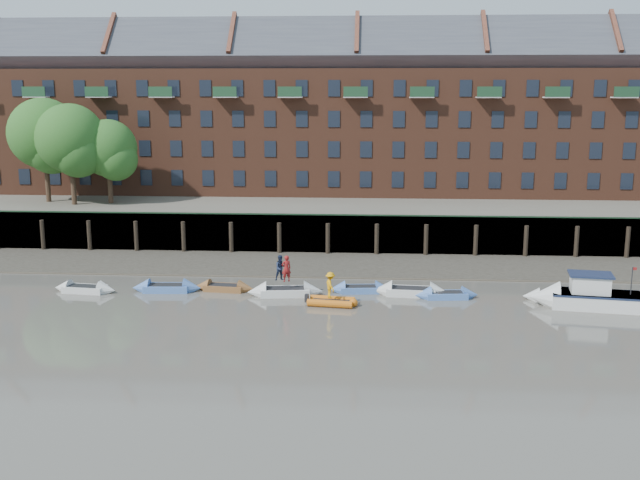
# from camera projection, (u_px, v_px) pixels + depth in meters

# --- Properties ---
(ground) EXTENTS (220.00, 220.00, 0.00)m
(ground) POSITION_uv_depth(u_px,v_px,m) (343.00, 344.00, 40.10)
(ground) COLOR #5C584F
(ground) RESTS_ON ground
(foreshore) EXTENTS (110.00, 8.00, 0.50)m
(foreshore) POSITION_uv_depth(u_px,v_px,m) (351.00, 265.00, 57.70)
(foreshore) COLOR #3D382F
(foreshore) RESTS_ON ground
(mud_band) EXTENTS (110.00, 1.60, 0.10)m
(mud_band) POSITION_uv_depth(u_px,v_px,m) (350.00, 276.00, 54.38)
(mud_band) COLOR #4C4336
(mud_band) RESTS_ON ground
(river_wall) EXTENTS (110.00, 1.23, 3.30)m
(river_wall) POSITION_uv_depth(u_px,v_px,m) (352.00, 234.00, 61.66)
(river_wall) COLOR #2D2A26
(river_wall) RESTS_ON ground
(bank_terrace) EXTENTS (110.00, 28.00, 3.20)m
(bank_terrace) POSITION_uv_depth(u_px,v_px,m) (355.00, 208.00, 74.98)
(bank_terrace) COLOR #5E594D
(bank_terrace) RESTS_ON ground
(apartment_terrace) EXTENTS (80.60, 15.56, 20.98)m
(apartment_terrace) POSITION_uv_depth(u_px,v_px,m) (357.00, 94.00, 73.70)
(apartment_terrace) COLOR brown
(apartment_terrace) RESTS_ON bank_terrace
(tree_cluster) EXTENTS (11.76, 7.74, 9.40)m
(tree_cluster) POSITION_uv_depth(u_px,v_px,m) (67.00, 139.00, 66.66)
(tree_cluster) COLOR #3A281C
(tree_cluster) RESTS_ON bank_terrace
(rowboat_0) EXTENTS (4.43, 1.73, 1.25)m
(rowboat_0) POSITION_uv_depth(u_px,v_px,m) (85.00, 289.00, 50.12)
(rowboat_0) COLOR silver
(rowboat_0) RESTS_ON ground
(rowboat_1) EXTENTS (4.70, 1.59, 1.35)m
(rowboat_1) POSITION_uv_depth(u_px,v_px,m) (167.00, 288.00, 50.32)
(rowboat_1) COLOR #4C74BC
(rowboat_1) RESTS_ON ground
(rowboat_2) EXTENTS (4.21, 1.63, 1.19)m
(rowboat_2) POSITION_uv_depth(u_px,v_px,m) (224.00, 288.00, 50.49)
(rowboat_2) COLOR brown
(rowboat_2) RESTS_ON ground
(rowboat_3) EXTENTS (5.12, 2.02, 1.45)m
(rowboat_3) POSITION_uv_depth(u_px,v_px,m) (285.00, 292.00, 49.34)
(rowboat_3) COLOR silver
(rowboat_3) RESTS_ON ground
(rowboat_4) EXTENTS (4.24, 1.64, 1.20)m
(rowboat_4) POSITION_uv_depth(u_px,v_px,m) (360.00, 289.00, 50.12)
(rowboat_4) COLOR #4C74BC
(rowboat_4) RESTS_ON ground
(rowboat_5) EXTENTS (5.08, 1.84, 1.44)m
(rowboat_5) POSITION_uv_depth(u_px,v_px,m) (411.00, 291.00, 49.38)
(rowboat_5) COLOR silver
(rowboat_5) RESTS_ON ground
(rowboat_6) EXTENTS (4.22, 1.58, 1.20)m
(rowboat_6) POSITION_uv_depth(u_px,v_px,m) (446.00, 295.00, 48.70)
(rowboat_6) COLOR #4C74BC
(rowboat_6) RESTS_ON ground
(rowboat_7) EXTENTS (4.26, 1.83, 1.20)m
(rowboat_7) POSITION_uv_depth(u_px,v_px,m) (556.00, 298.00, 48.06)
(rowboat_7) COLOR silver
(rowboat_7) RESTS_ON ground
(rib_tender) EXTENTS (3.19, 1.84, 0.54)m
(rib_tender) POSITION_uv_depth(u_px,v_px,m) (333.00, 302.00, 47.11)
(rib_tender) COLOR #CF6714
(rib_tender) RESTS_ON ground
(motor_launch) EXTENTS (6.99, 3.17, 2.78)m
(motor_launch) POSITION_uv_depth(u_px,v_px,m) (578.00, 296.00, 46.67)
(motor_launch) COLOR silver
(motor_launch) RESTS_ON ground
(person_rower_a) EXTENTS (0.76, 0.65, 1.75)m
(person_rower_a) POSITION_uv_depth(u_px,v_px,m) (286.00, 268.00, 48.94)
(person_rower_a) COLOR maroon
(person_rower_a) RESTS_ON rowboat_3
(person_rower_b) EXTENTS (1.01, 0.92, 1.69)m
(person_rower_b) POSITION_uv_depth(u_px,v_px,m) (281.00, 268.00, 49.24)
(person_rower_b) COLOR #19233F
(person_rower_b) RESTS_ON rowboat_3
(person_rib_crew) EXTENTS (0.95, 1.22, 1.65)m
(person_rib_crew) POSITION_uv_depth(u_px,v_px,m) (330.00, 285.00, 46.83)
(person_rib_crew) COLOR orange
(person_rib_crew) RESTS_ON rib_tender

